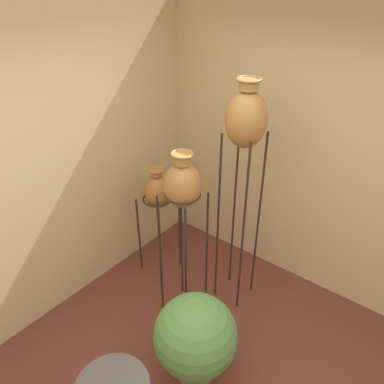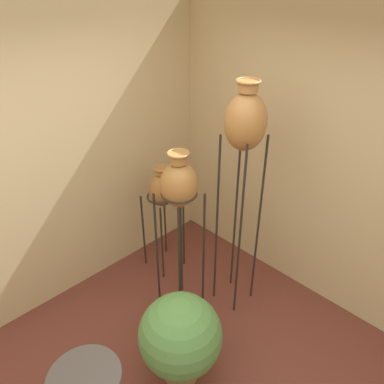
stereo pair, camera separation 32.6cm
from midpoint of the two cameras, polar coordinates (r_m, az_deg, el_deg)
wall_back at (r=3.31m, az=-20.60°, el=2.72°), size 7.63×0.06×2.70m
wall_right at (r=3.41m, az=25.13°, el=2.51°), size 0.06×7.63×2.70m
vase_stand_tall at (r=2.92m, az=11.32°, el=9.67°), size 0.33×0.33×2.13m
vase_stand_medium at (r=2.95m, az=1.16°, el=0.61°), size 0.31×0.31×1.62m
vase_stand_short at (r=3.67m, az=-2.13°, el=-0.01°), size 0.32×0.32×1.19m
potted_plant at (r=2.98m, az=1.56°, el=-21.41°), size 0.63×0.63×0.78m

